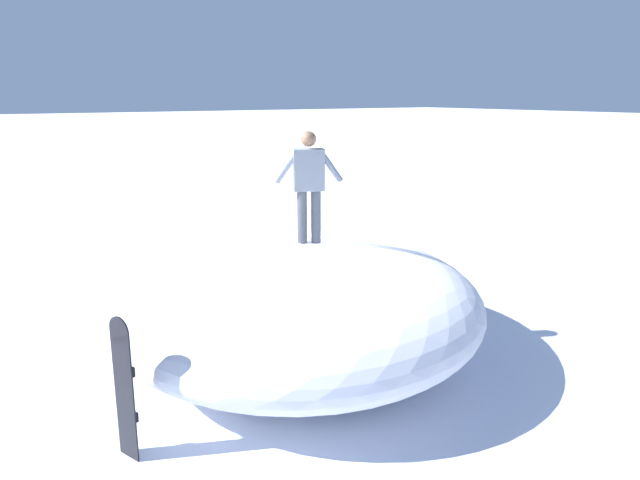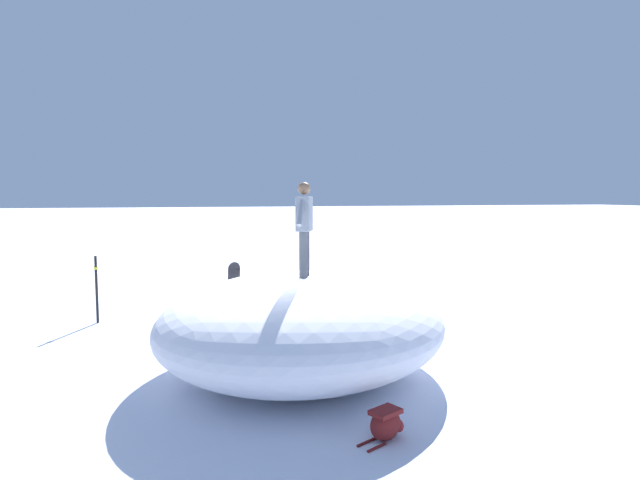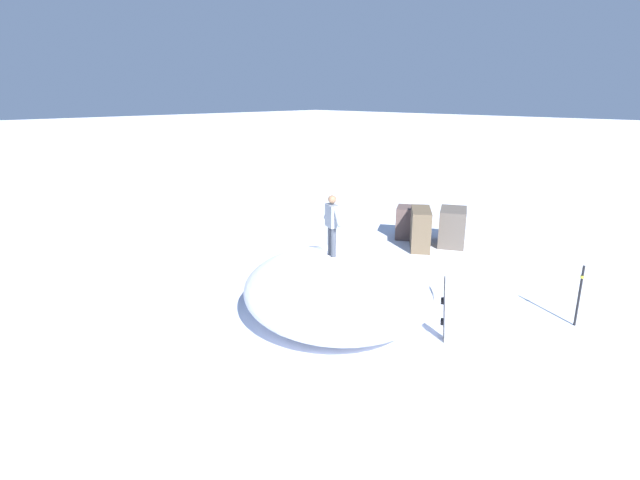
% 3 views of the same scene
% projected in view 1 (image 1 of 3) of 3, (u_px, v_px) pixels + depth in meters
% --- Properties ---
extents(ground, '(240.00, 240.00, 0.00)m').
position_uv_depth(ground, '(326.00, 363.00, 6.80)').
color(ground, white).
extents(snow_mound, '(7.23, 7.09, 1.72)m').
position_uv_depth(snow_mound, '(297.00, 299.00, 6.89)').
color(snow_mound, white).
rests_on(snow_mound, ground).
extents(snowboarder_standing, '(0.93, 0.47, 1.59)m').
position_uv_depth(snowboarder_standing, '(309.00, 181.00, 6.47)').
color(snowboarder_standing, '#333842').
rests_on(snowboarder_standing, snow_mound).
extents(snowboard_primary_upright, '(0.24, 0.32, 1.65)m').
position_uv_depth(snowboard_primary_upright, '(125.00, 386.00, 4.83)').
color(snowboard_primary_upright, black).
rests_on(snowboard_primary_upright, ground).
extents(backpack_near, '(0.51, 0.71, 0.40)m').
position_uv_depth(backpack_near, '(411.00, 290.00, 8.84)').
color(backpack_near, maroon).
rests_on(backpack_near, ground).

